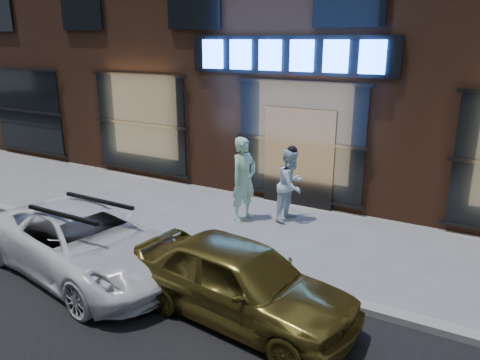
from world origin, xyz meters
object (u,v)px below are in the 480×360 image
(gold_sedan, at_px, (240,281))
(man_cap, at_px, (291,185))
(man_bowtie, at_px, (244,179))
(white_suv, at_px, (85,242))

(gold_sedan, bearing_deg, man_cap, 20.31)
(man_bowtie, height_order, white_suv, man_bowtie)
(man_bowtie, xyz_separation_m, gold_sedan, (1.90, -3.50, -0.35))
(man_cap, xyz_separation_m, white_suv, (-2.08, -4.11, -0.24))
(man_bowtie, relative_size, man_cap, 1.15)
(man_bowtie, bearing_deg, white_suv, 177.81)
(white_suv, bearing_deg, man_bowtie, -7.08)
(man_bowtie, distance_m, gold_sedan, 3.99)
(white_suv, bearing_deg, man_cap, -16.44)
(man_cap, distance_m, gold_sedan, 4.11)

